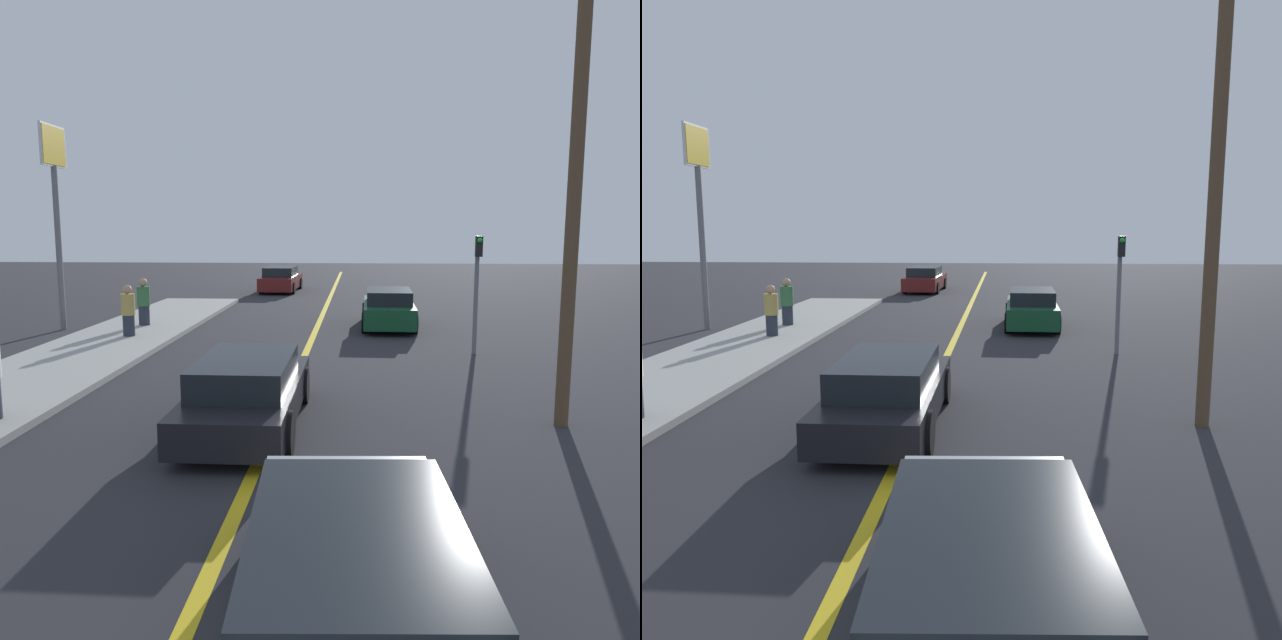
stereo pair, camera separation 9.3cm
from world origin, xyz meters
The scene contains 11 objects.
road_center_line centered at (0.00, 18.00, 0.00)m, with size 0.20×60.00×0.01m.
sidewalk_left centered at (-5.93, 13.97, 0.07)m, with size 3.42×27.93×0.15m.
car_near_right_lane centered at (1.50, 3.68, 0.62)m, with size 2.21×4.87×1.27m.
car_ahead_center centered at (-0.45, 9.60, 0.63)m, with size 1.90×4.77×1.28m.
car_far_distant centered at (2.51, 20.87, 0.66)m, with size 1.89×4.41×1.35m.
car_parked_left_lot centered at (-2.84, 32.98, 0.65)m, with size 2.03×4.76×1.35m.
pedestrian_mid_group centered at (-5.65, 17.71, 0.92)m, with size 0.42×0.42×1.59m.
pedestrian_far_standing centered at (-5.93, 19.88, 0.94)m, with size 0.44×0.44×1.62m.
traffic_light centered at (4.68, 16.24, 2.05)m, with size 0.18×0.40×3.26m.
roadside_sign centered at (-8.66, 19.57, 4.96)m, with size 0.20×1.63×6.82m.
utility_pole centered at (5.10, 10.01, 3.97)m, with size 0.24×0.24×7.93m.
Camera 1 is at (1.51, -0.96, 3.50)m, focal length 35.00 mm.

